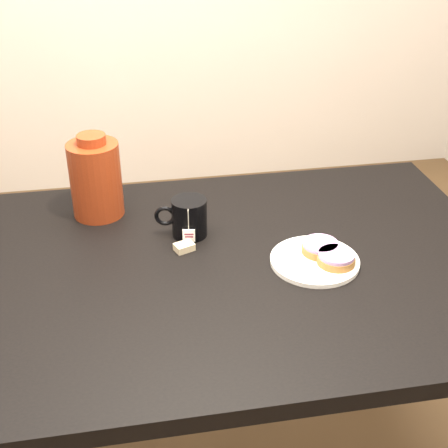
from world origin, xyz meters
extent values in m
cube|color=black|center=(0.00, 0.00, 0.73)|extent=(1.40, 0.90, 0.04)
cylinder|color=black|center=(0.64, 0.39, 0.35)|extent=(0.06, 0.06, 0.71)
cylinder|color=white|center=(0.23, -0.04, 0.76)|extent=(0.21, 0.21, 0.01)
torus|color=white|center=(0.23, -0.04, 0.76)|extent=(0.20, 0.20, 0.01)
cylinder|color=brown|center=(0.25, -0.01, 0.77)|extent=(0.09, 0.09, 0.02)
cylinder|color=#A680AC|center=(0.25, -0.01, 0.78)|extent=(0.08, 0.08, 0.01)
cylinder|color=brown|center=(0.28, -0.06, 0.77)|extent=(0.10, 0.10, 0.02)
cylinder|color=#A680AC|center=(0.28, -0.06, 0.78)|extent=(0.10, 0.10, 0.01)
cylinder|color=black|center=(-0.03, 0.14, 0.80)|extent=(0.10, 0.10, 0.10)
cylinder|color=black|center=(-0.03, 0.14, 0.84)|extent=(0.08, 0.08, 0.00)
torus|color=black|center=(-0.09, 0.15, 0.80)|extent=(0.05, 0.02, 0.05)
cylinder|color=beige|center=(-0.04, 0.09, 0.82)|extent=(0.00, 0.00, 0.05)
cube|color=white|center=(-0.04, 0.09, 0.78)|extent=(0.03, 0.01, 0.03)
cube|color=#C6B793|center=(-0.06, 0.07, 0.76)|extent=(0.05, 0.05, 0.02)
cylinder|color=#5A190B|center=(-0.25, 0.29, 0.85)|extent=(0.18, 0.18, 0.20)
cylinder|color=#5A190B|center=(-0.25, 0.29, 0.96)|extent=(0.07, 0.07, 0.02)
camera|label=1|loc=(-0.19, -1.19, 1.55)|focal=50.00mm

